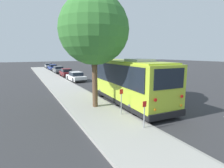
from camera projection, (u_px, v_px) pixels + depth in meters
ground_plane at (123, 101)px, 13.95m from camera, size 160.00×160.00×0.00m
sidewalk_slab at (87, 105)px, 12.54m from camera, size 80.00×3.09×0.15m
curb_strip at (107, 102)px, 13.28m from camera, size 80.00×0.14×0.15m
shuttle_bus at (127, 79)px, 13.19m from camera, size 9.13×3.02×3.39m
parked_sedan_white at (76, 77)px, 24.19m from camera, size 4.30×1.86×1.28m
parked_sedan_maroon at (66, 73)px, 29.22m from camera, size 4.18×1.72×1.28m
parked_sedan_gray at (58, 70)px, 34.82m from camera, size 4.61×1.82×1.30m
parked_sedan_blue at (53, 67)px, 40.95m from camera, size 4.22×1.91×1.28m
parked_sedan_silver at (49, 66)px, 46.82m from camera, size 4.47×1.77×1.26m
street_tree at (93, 25)px, 11.21m from camera, size 4.51×4.51×8.03m
sign_post_near at (144, 114)px, 8.44m from camera, size 0.06×0.22×1.34m
sign_post_far at (121, 101)px, 10.32m from camera, size 0.06×0.22×1.53m
lane_stripe_mid at (166, 99)px, 14.69m from camera, size 2.40×0.14×0.01m
lane_stripe_ahead at (127, 87)px, 19.92m from camera, size 2.40×0.14×0.01m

